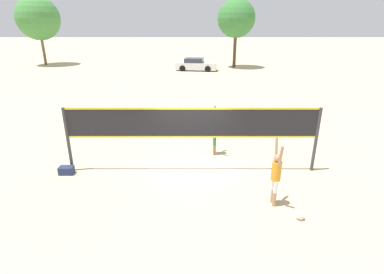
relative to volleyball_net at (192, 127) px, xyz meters
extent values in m
plane|color=#C6B28C|center=(0.00, 0.00, -1.69)|extent=(200.00, 200.00, 0.00)
cylinder|color=#38383D|center=(-4.39, 0.00, -0.50)|extent=(0.11, 0.11, 2.37)
cylinder|color=#38383D|center=(4.39, 0.00, -0.50)|extent=(0.11, 0.11, 2.37)
cube|color=black|center=(0.00, 0.00, 0.14)|extent=(8.66, 0.02, 1.09)
cube|color=yellow|center=(0.00, 0.00, 0.65)|extent=(8.66, 0.03, 0.06)
cube|color=yellow|center=(0.00, 0.00, -0.38)|extent=(8.66, 0.03, 0.06)
cylinder|color=tan|center=(2.42, -2.29, -1.46)|extent=(0.11, 0.11, 0.45)
cylinder|color=white|center=(2.42, -2.29, -1.05)|extent=(0.12, 0.12, 0.37)
cylinder|color=tan|center=(2.42, -2.09, -1.46)|extent=(0.11, 0.11, 0.45)
cylinder|color=white|center=(2.42, -2.09, -1.05)|extent=(0.12, 0.12, 0.37)
cylinder|color=orange|center=(2.42, -2.19, -0.58)|extent=(0.28, 0.28, 0.58)
sphere|color=tan|center=(2.42, -2.19, -0.18)|extent=(0.22, 0.22, 0.22)
cylinder|color=tan|center=(2.42, -2.42, 0.00)|extent=(0.08, 0.21, 0.65)
cylinder|color=tan|center=(2.42, -1.95, 0.00)|extent=(0.08, 0.21, 0.65)
cylinder|color=#8C664C|center=(0.92, 1.55, -1.47)|extent=(0.11, 0.11, 0.44)
cylinder|color=#267F3F|center=(0.92, 1.55, -1.07)|extent=(0.12, 0.12, 0.36)
cylinder|color=#8C664C|center=(0.92, 1.35, -1.47)|extent=(0.11, 0.11, 0.44)
cylinder|color=#267F3F|center=(0.92, 1.35, -1.07)|extent=(0.12, 0.12, 0.36)
cylinder|color=#8C664C|center=(0.92, 1.45, -0.61)|extent=(0.28, 0.28, 0.57)
sphere|color=#8C664C|center=(0.92, 1.45, -0.21)|extent=(0.22, 0.22, 0.22)
cylinder|color=#8C664C|center=(0.92, 1.69, -0.04)|extent=(0.08, 0.21, 0.63)
cylinder|color=#8C664C|center=(0.92, 1.21, -0.04)|extent=(0.08, 0.21, 0.63)
sphere|color=silver|center=(2.98, -2.93, -1.57)|extent=(0.24, 0.24, 0.24)
cube|color=navy|center=(-4.49, -0.29, -1.54)|extent=(0.49, 0.32, 0.28)
cube|color=silver|center=(0.46, 24.11, -1.18)|extent=(4.71, 2.45, 0.76)
cube|color=#2D333D|center=(0.24, 24.14, -0.58)|extent=(2.24, 1.95, 0.45)
cylinder|color=black|center=(1.96, 24.75, -1.37)|extent=(0.67, 0.31, 0.64)
cylinder|color=black|center=(1.71, 23.05, -1.37)|extent=(0.67, 0.31, 0.64)
cylinder|color=black|center=(-0.79, 25.16, -1.37)|extent=(0.67, 0.31, 0.64)
cylinder|color=black|center=(-1.04, 23.46, -1.37)|extent=(0.67, 0.31, 0.64)
cylinder|color=#4C3823|center=(5.01, 26.54, 0.46)|extent=(0.37, 0.37, 4.29)
sphere|color=#387A38|center=(5.01, 26.54, 3.77)|extent=(4.26, 4.26, 4.26)
cylinder|color=brown|center=(-18.46, 28.72, 0.36)|extent=(0.33, 0.33, 4.09)
sphere|color=#42843D|center=(-18.46, 28.72, 3.80)|extent=(5.07, 5.07, 5.07)
camera|label=1|loc=(0.00, -9.82, 3.41)|focal=28.00mm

